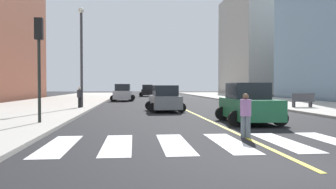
{
  "coord_description": "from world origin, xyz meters",
  "views": [
    {
      "loc": [
        -3.98,
        -6.75,
        1.85
      ],
      "look_at": [
        -0.3,
        29.86,
        0.92
      ],
      "focal_mm": 36.37,
      "sensor_mm": 36.0,
      "label": 1
    }
  ],
  "objects_px": {
    "car_silver_third": "(123,93)",
    "fire_hydrant": "(242,97)",
    "car_gray_second": "(165,99)",
    "pedestrian_crossing": "(246,113)",
    "traffic_light_far_corner": "(39,49)",
    "car_black_fourth": "(147,91)",
    "pedestrian_walking_west": "(80,96)",
    "car_green_nearest": "(248,104)",
    "street_lamp": "(81,49)",
    "park_bench": "(302,100)"
  },
  "relations": [
    {
      "from": "car_gray_second",
      "to": "traffic_light_far_corner",
      "type": "relative_size",
      "value": 0.89
    },
    {
      "from": "car_gray_second",
      "to": "street_lamp",
      "type": "xyz_separation_m",
      "value": [
        -6.37,
        3.14,
        3.9
      ]
    },
    {
      "from": "car_silver_third",
      "to": "pedestrian_crossing",
      "type": "bearing_deg",
      "value": -78.33
    },
    {
      "from": "car_black_fourth",
      "to": "traffic_light_far_corner",
      "type": "bearing_deg",
      "value": -97.97
    },
    {
      "from": "car_gray_second",
      "to": "traffic_light_far_corner",
      "type": "height_order",
      "value": "traffic_light_far_corner"
    },
    {
      "from": "street_lamp",
      "to": "pedestrian_crossing",
      "type": "bearing_deg",
      "value": -63.02
    },
    {
      "from": "pedestrian_walking_west",
      "to": "street_lamp",
      "type": "relative_size",
      "value": 0.2
    },
    {
      "from": "car_black_fourth",
      "to": "traffic_light_far_corner",
      "type": "distance_m",
      "value": 44.06
    },
    {
      "from": "car_silver_third",
      "to": "car_green_nearest",
      "type": "bearing_deg",
      "value": -72.82
    },
    {
      "from": "traffic_light_far_corner",
      "to": "street_lamp",
      "type": "xyz_separation_m",
      "value": [
        0.24,
        11.28,
        1.22
      ]
    },
    {
      "from": "car_gray_second",
      "to": "pedestrian_walking_west",
      "type": "height_order",
      "value": "car_gray_second"
    },
    {
      "from": "car_silver_third",
      "to": "pedestrian_walking_west",
      "type": "distance_m",
      "value": 15.29
    },
    {
      "from": "car_gray_second",
      "to": "pedestrian_walking_west",
      "type": "relative_size",
      "value": 2.67
    },
    {
      "from": "car_green_nearest",
      "to": "car_gray_second",
      "type": "xyz_separation_m",
      "value": [
        -3.49,
        7.99,
        -0.05
      ]
    },
    {
      "from": "car_green_nearest",
      "to": "pedestrian_walking_west",
      "type": "bearing_deg",
      "value": -45.13
    },
    {
      "from": "car_black_fourth",
      "to": "traffic_light_far_corner",
      "type": "xyz_separation_m",
      "value": [
        -6.72,
        -43.47,
        2.59
      ]
    },
    {
      "from": "traffic_light_far_corner",
      "to": "car_green_nearest",
      "type": "bearing_deg",
      "value": 0.87
    },
    {
      "from": "car_gray_second",
      "to": "pedestrian_crossing",
      "type": "distance_m",
      "value": 12.88
    },
    {
      "from": "car_gray_second",
      "to": "traffic_light_far_corner",
      "type": "bearing_deg",
      "value": -131.71
    },
    {
      "from": "car_green_nearest",
      "to": "street_lamp",
      "type": "distance_m",
      "value": 15.35
    },
    {
      "from": "car_green_nearest",
      "to": "fire_hydrant",
      "type": "distance_m",
      "value": 21.02
    },
    {
      "from": "car_green_nearest",
      "to": "pedestrian_walking_west",
      "type": "distance_m",
      "value": 14.52
    },
    {
      "from": "car_silver_third",
      "to": "park_bench",
      "type": "height_order",
      "value": "car_silver_third"
    },
    {
      "from": "car_gray_second",
      "to": "pedestrian_crossing",
      "type": "bearing_deg",
      "value": -84.96
    },
    {
      "from": "pedestrian_crossing",
      "to": "pedestrian_walking_west",
      "type": "relative_size",
      "value": 0.98
    },
    {
      "from": "traffic_light_far_corner",
      "to": "street_lamp",
      "type": "distance_m",
      "value": 11.35
    },
    {
      "from": "pedestrian_walking_west",
      "to": "street_lamp",
      "type": "distance_m",
      "value": 3.78
    },
    {
      "from": "car_gray_second",
      "to": "car_black_fourth",
      "type": "distance_m",
      "value": 35.33
    },
    {
      "from": "car_silver_third",
      "to": "pedestrian_walking_west",
      "type": "relative_size",
      "value": 2.92
    },
    {
      "from": "car_black_fourth",
      "to": "park_bench",
      "type": "bearing_deg",
      "value": -71.05
    },
    {
      "from": "traffic_light_far_corner",
      "to": "fire_hydrant",
      "type": "xyz_separation_m",
      "value": [
        16.25,
        20.25,
        -2.98
      ]
    },
    {
      "from": "car_black_fourth",
      "to": "street_lamp",
      "type": "relative_size",
      "value": 0.59
    },
    {
      "from": "car_gray_second",
      "to": "fire_hydrant",
      "type": "distance_m",
      "value": 15.48
    },
    {
      "from": "car_gray_second",
      "to": "street_lamp",
      "type": "height_order",
      "value": "street_lamp"
    },
    {
      "from": "park_bench",
      "to": "street_lamp",
      "type": "distance_m",
      "value": 18.12
    },
    {
      "from": "park_bench",
      "to": "fire_hydrant",
      "type": "xyz_separation_m",
      "value": [
        -1.56,
        10.64,
        -0.11
      ]
    },
    {
      "from": "car_green_nearest",
      "to": "pedestrian_crossing",
      "type": "height_order",
      "value": "car_green_nearest"
    },
    {
      "from": "car_gray_second",
      "to": "traffic_light_far_corner",
      "type": "distance_m",
      "value": 10.82
    },
    {
      "from": "car_green_nearest",
      "to": "car_black_fourth",
      "type": "relative_size",
      "value": 0.98
    },
    {
      "from": "car_black_fourth",
      "to": "pedestrian_walking_west",
      "type": "relative_size",
      "value": 2.88
    },
    {
      "from": "car_silver_third",
      "to": "fire_hydrant",
      "type": "xyz_separation_m",
      "value": [
        13.21,
        -5.51,
        -0.39
      ]
    },
    {
      "from": "car_gray_second",
      "to": "park_bench",
      "type": "xyz_separation_m",
      "value": [
        11.2,
        1.46,
        -0.19
      ]
    },
    {
      "from": "car_silver_third",
      "to": "car_gray_second",
      "type": "bearing_deg",
      "value": -76.77
    },
    {
      "from": "car_gray_second",
      "to": "pedestrian_walking_west",
      "type": "bearing_deg",
      "value": 155.35
    },
    {
      "from": "park_bench",
      "to": "fire_hydrant",
      "type": "height_order",
      "value": "park_bench"
    },
    {
      "from": "car_silver_third",
      "to": "car_black_fourth",
      "type": "bearing_deg",
      "value": 80.02
    },
    {
      "from": "traffic_light_far_corner",
      "to": "fire_hydrant",
      "type": "distance_m",
      "value": 26.13
    },
    {
      "from": "car_gray_second",
      "to": "car_silver_third",
      "type": "distance_m",
      "value": 17.98
    },
    {
      "from": "pedestrian_crossing",
      "to": "fire_hydrant",
      "type": "relative_size",
      "value": 1.78
    },
    {
      "from": "pedestrian_crossing",
      "to": "street_lamp",
      "type": "xyz_separation_m",
      "value": [
        -8.1,
        15.9,
        3.91
      ]
    }
  ]
}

